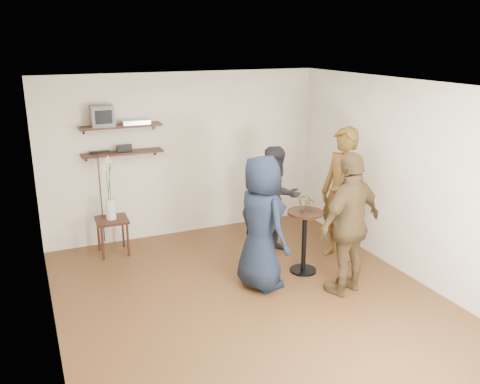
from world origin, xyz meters
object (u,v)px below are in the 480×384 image
person_plaid (342,195)px  drinks_table (304,233)px  person_brown (350,224)px  person_navy (262,223)px  dvd_deck (135,122)px  side_table (112,225)px  radio (124,148)px  crt_monitor (102,116)px  person_dark (276,201)px

person_plaid → drinks_table: bearing=-90.0°
drinks_table → person_plaid: size_ratio=0.45×
person_brown → person_navy: bearing=-47.4°
dvd_deck → side_table: bearing=-147.5°
radio → person_brown: size_ratio=0.12×
crt_monitor → radio: crt_monitor is taller
crt_monitor → person_brown: size_ratio=0.18×
person_navy → radio: bearing=18.7°
dvd_deck → radio: (-0.19, 0.00, -0.38)m
crt_monitor → person_plaid: bearing=-31.0°
drinks_table → person_dark: (-0.05, 0.74, 0.25)m
person_plaid → person_dark: person_plaid is taller
dvd_deck → radio: size_ratio=1.82×
crt_monitor → person_navy: 2.87m
drinks_table → person_brown: 0.81m
radio → person_navy: (1.25, -2.13, -0.65)m
drinks_table → person_navy: 0.80m
radio → dvd_deck: bearing=0.0°
dvd_deck → side_table: 1.56m
person_plaid → person_navy: size_ratio=1.11×
side_table → person_plaid: bearing=-26.0°
radio → drinks_table: (1.97, -1.98, -0.95)m
person_plaid → person_brown: (-0.50, -0.90, -0.06)m
radio → person_dark: person_dark is taller
person_navy → person_plaid: bearing=-88.3°
radio → drinks_table: bearing=-45.1°
person_dark → person_navy: size_ratio=0.93×
person_brown → dvd_deck: bearing=-70.0°
crt_monitor → radio: 0.58m
radio → side_table: (-0.31, -0.32, -1.06)m
drinks_table → person_navy: (-0.72, -0.15, 0.30)m
side_table → person_brown: person_brown is taller
side_table → person_navy: (1.56, -1.81, 0.41)m
crt_monitor → radio: bearing=0.0°
dvd_deck → person_brown: (1.99, -2.69, -0.99)m
person_dark → person_brown: bearing=-83.6°
crt_monitor → drinks_table: size_ratio=0.36×
crt_monitor → side_table: (-0.03, -0.32, -1.56)m
person_brown → side_table: bearing=-60.0°
person_plaid → person_dark: size_ratio=1.19×
side_table → person_dark: (2.24, -0.92, 0.35)m
drinks_table → person_brown: person_brown is taller
person_dark → side_table: bearing=153.9°
dvd_deck → person_navy: (1.06, -2.13, -1.03)m
radio → person_dark: (1.93, -1.24, -0.71)m
crt_monitor → person_dark: crt_monitor is taller
dvd_deck → person_dark: size_ratio=0.25×
person_plaid → side_table: bearing=-131.1°
person_plaid → person_dark: (-0.76, 0.54, -0.16)m
person_navy → person_brown: bearing=-132.6°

